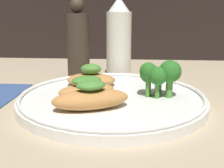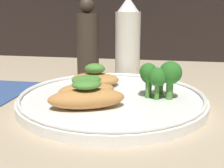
% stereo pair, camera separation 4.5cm
% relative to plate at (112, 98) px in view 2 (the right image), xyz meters
% --- Properties ---
extents(ground_plane, '(1.80, 1.80, 0.01)m').
position_rel_plate_xyz_m(ground_plane, '(0.00, 0.00, -0.01)').
color(ground_plane, tan).
extents(plate, '(0.30, 0.30, 0.02)m').
position_rel_plate_xyz_m(plate, '(0.00, 0.00, 0.00)').
color(plate, white).
rests_on(plate, ground_plane).
extents(grilled_meat_front, '(0.12, 0.08, 0.04)m').
position_rel_plate_xyz_m(grilled_meat_front, '(-0.02, -0.06, 0.02)').
color(grilled_meat_front, '#BC7F42').
rests_on(grilled_meat_front, plate).
extents(grilled_meat_middle, '(0.10, 0.08, 0.03)m').
position_rel_plate_xyz_m(grilled_meat_middle, '(-0.04, -0.01, 0.02)').
color(grilled_meat_middle, '#BC7F42').
rests_on(grilled_meat_middle, plate).
extents(grilled_meat_back, '(0.09, 0.06, 0.04)m').
position_rel_plate_xyz_m(grilled_meat_back, '(-0.04, 0.06, 0.02)').
color(grilled_meat_back, '#BC7F42').
rests_on(grilled_meat_back, plate).
extents(broccoli_bunch, '(0.06, 0.06, 0.06)m').
position_rel_plate_xyz_m(broccoli_bunch, '(0.07, 0.00, 0.04)').
color(broccoli_bunch, '#4C8E38').
rests_on(broccoli_bunch, plate).
extents(sauce_bottle, '(0.06, 0.06, 0.18)m').
position_rel_plate_xyz_m(sauce_bottle, '(-0.00, 0.19, 0.07)').
color(sauce_bottle, silver).
rests_on(sauce_bottle, ground_plane).
extents(pepper_grinder, '(0.05, 0.05, 0.17)m').
position_rel_plate_xyz_m(pepper_grinder, '(-0.09, 0.19, 0.07)').
color(pepper_grinder, '#382D23').
rests_on(pepper_grinder, ground_plane).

